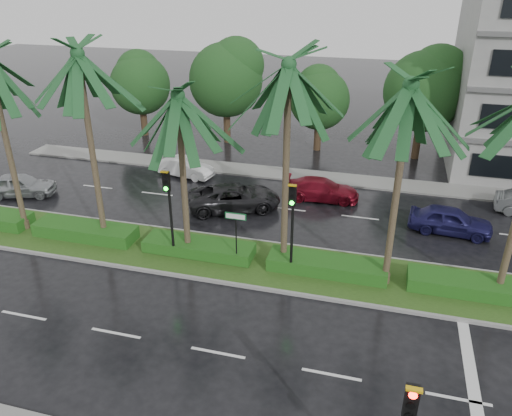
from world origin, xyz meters
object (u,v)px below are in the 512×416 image
(car_white, at_px, (185,167))
(car_blue, at_px, (451,220))
(street_sign, at_px, (236,226))
(car_silver, at_px, (20,185))
(car_red, at_px, (321,189))
(car_darkgrey, at_px, (234,197))
(signal_median_left, at_px, (169,202))

(car_white, bearing_deg, car_blue, -92.74)
(street_sign, bearing_deg, car_silver, 164.03)
(street_sign, distance_m, car_red, 8.87)
(car_darkgrey, bearing_deg, car_red, -84.17)
(street_sign, height_order, car_silver, street_sign)
(car_silver, xyz_separation_m, car_darkgrey, (12.74, 1.57, 0.02))
(street_sign, height_order, car_darkgrey, street_sign)
(car_darkgrey, distance_m, car_blue, 11.41)
(car_silver, distance_m, car_blue, 24.22)
(signal_median_left, relative_size, car_darkgrey, 0.85)
(street_sign, relative_size, car_red, 0.60)
(car_darkgrey, height_order, car_blue, car_darkgrey)
(street_sign, distance_m, car_white, 11.63)
(street_sign, bearing_deg, car_white, 123.76)
(car_blue, bearing_deg, car_silver, 99.59)
(car_silver, bearing_deg, signal_median_left, -129.17)
(street_sign, height_order, car_blue, street_sign)
(signal_median_left, distance_m, car_white, 10.62)
(street_sign, distance_m, car_silver, 15.31)
(car_red, bearing_deg, car_silver, 99.88)
(street_sign, bearing_deg, car_darkgrey, 108.31)
(signal_median_left, distance_m, car_blue, 14.14)
(car_darkgrey, bearing_deg, signal_median_left, 145.60)
(car_silver, xyz_separation_m, car_white, (8.24, 5.39, -0.08))
(signal_median_left, distance_m, car_darkgrey, 6.47)
(car_silver, height_order, car_darkgrey, car_darkgrey)
(car_silver, height_order, car_blue, car_blue)
(car_darkgrey, xyz_separation_m, car_red, (4.50, 2.58, -0.08))
(car_white, xyz_separation_m, car_red, (9.00, -1.24, 0.02))
(street_sign, xyz_separation_m, car_silver, (-14.65, 4.19, -1.44))
(signal_median_left, xyz_separation_m, car_blue, (12.50, 6.18, -2.31))
(signal_median_left, relative_size, car_silver, 1.09)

